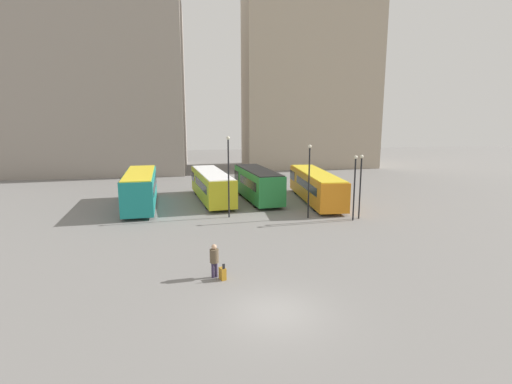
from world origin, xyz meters
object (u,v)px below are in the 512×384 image
Objects in this scene: bus_3 at (316,185)px; bus_2 at (258,184)px; bus_0 at (140,188)px; suitcase at (223,274)px; lamp_post_0 at (229,171)px; lamp_post_3 at (355,182)px; bus_1 at (212,185)px; traveler at (214,258)px; lamp_post_2 at (309,176)px; lamp_post_1 at (361,181)px.

bus_2 is at bearing 78.62° from bus_3.
bus_0 is 11.74× the size of suitcase.
lamp_post_0 is at bearing 120.80° from bus_3.
bus_3 is 2.37× the size of lamp_post_3.
bus_1 reaches higher than traveler.
lamp_post_3 is at bearing -150.96° from bus_2.
traveler is 0.30× the size of lamp_post_2.
bus_1 is 1.86× the size of lamp_post_2.
bus_3 is (9.79, -1.89, 0.02)m from bus_1.
lamp_post_3 is at bearing -67.33° from suitcase.
lamp_post_2 is at bearing 159.90° from bus_3.
lamp_post_1 is (11.61, 10.42, 2.74)m from suitcase.
traveler is at bearing 150.06° from bus_3.
lamp_post_3 is (0.88, -7.26, 1.50)m from bus_3.
bus_3 reaches higher than bus_1.
bus_3 is 6.74m from lamp_post_2.
lamp_post_2 reaches higher than bus_0.
lamp_post_3 is (11.34, 9.64, 2.01)m from traveler.
bus_0 is 6.73m from bus_1.
suitcase is 0.15× the size of lamp_post_2.
lamp_post_2 reaches higher than lamp_post_3.
suitcase is at bearing -124.26° from lamp_post_2.
lamp_post_1 is 4.06m from lamp_post_2.
bus_2 is 10.68m from lamp_post_3.
bus_3 is 19.88m from traveler.
traveler is at bearing 28.94° from suitcase.
lamp_post_1 is at bearing -135.46° from bus_1.
lamp_post_0 is at bearing -126.57° from bus_0.
bus_2 is at bearing 130.64° from lamp_post_1.
suitcase is 15.84m from lamp_post_1.
traveler is at bearing -126.43° from lamp_post_2.
bus_1 is 9.97m from bus_3.
lamp_post_0 is (1.76, 12.08, 2.74)m from traveler.
bus_2 reaches higher than traveler.
lamp_post_2 reaches higher than bus_3.
bus_0 reaches higher than suitcase.
bus_2 is 1.84× the size of lamp_post_3.
bus_1 is (6.46, 1.87, -0.18)m from bus_0.
lamp_post_2 is at bearing -117.41° from bus_0.
traveler reaches higher than suitcase.
bus_1 is at bearing -20.53° from suitcase.
bus_1 is at bearing 80.90° from bus_3.
lamp_post_3 is at bearing -20.94° from lamp_post_2.
lamp_post_2 is 3.55m from lamp_post_3.
lamp_post_3 reaches higher than bus_1.
bus_0 is at bearing -0.79° from traveler.
bus_0 is at bearing 98.20° from bus_1.
bus_2 is at bearing -35.25° from traveler.
suitcase is at bearing 158.50° from bus_2.
bus_3 is 2.37× the size of lamp_post_1.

